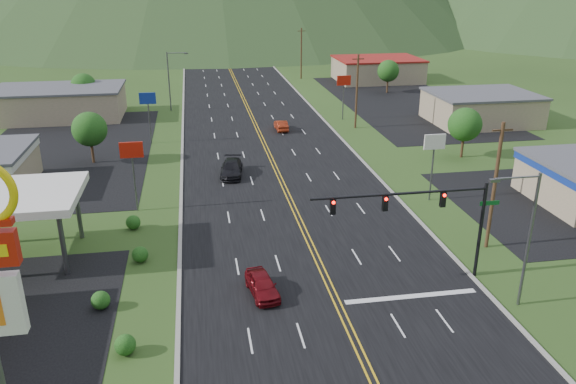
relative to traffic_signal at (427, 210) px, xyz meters
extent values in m
cylinder|color=black|center=(4.02, 0.00, -1.83)|extent=(0.24, 0.24, 7.00)
cylinder|color=black|center=(-1.98, 0.00, 1.27)|extent=(12.00, 0.18, 0.18)
cube|color=#0C591E|center=(4.42, 0.00, 0.17)|extent=(1.40, 0.06, 0.30)
cube|color=black|center=(1.02, 0.00, 0.67)|extent=(0.35, 0.28, 1.05)
sphere|color=#FF0C05|center=(1.02, -0.18, 1.02)|extent=(0.22, 0.22, 0.22)
cube|color=black|center=(-2.98, 0.00, 0.67)|extent=(0.35, 0.28, 1.05)
sphere|color=#FF0C05|center=(-2.98, -0.18, 1.02)|extent=(0.22, 0.22, 0.22)
cube|color=black|center=(-6.48, 0.00, 0.67)|extent=(0.35, 0.28, 1.05)
sphere|color=#FF0C05|center=(-6.48, -0.18, 1.02)|extent=(0.22, 0.22, 0.22)
cylinder|color=#59595E|center=(5.02, -4.00, -0.83)|extent=(0.20, 0.20, 9.00)
cylinder|color=#59595E|center=(3.58, -4.00, 3.47)|extent=(2.88, 0.12, 0.12)
cube|color=#59595E|center=(2.14, -4.00, 3.37)|extent=(0.60, 0.25, 0.18)
cylinder|color=#59595E|center=(-18.48, 56.00, -0.83)|extent=(0.20, 0.20, 9.00)
cylinder|color=#59595E|center=(-17.04, 56.00, 3.47)|extent=(2.88, 0.12, 0.12)
cube|color=#59595E|center=(-15.60, 56.00, 3.37)|extent=(0.60, 0.25, 0.18)
cube|color=white|center=(-28.48, 8.00, -0.33)|extent=(10.00, 8.00, 0.60)
cylinder|color=#59595E|center=(-24.48, 5.00, -2.83)|extent=(0.36, 0.36, 5.00)
cylinder|color=#59595E|center=(-24.48, 11.00, -2.83)|extent=(0.36, 0.36, 5.00)
cube|color=tan|center=(-34.48, 54.00, -3.23)|extent=(18.00, 11.00, 4.20)
cube|color=#4C4C51|center=(-34.48, 54.00, -0.98)|extent=(18.40, 11.40, 0.30)
cube|color=tan|center=(25.52, 41.00, -3.33)|extent=(14.00, 11.00, 4.00)
cube|color=#4C4C51|center=(25.52, 41.00, -1.18)|extent=(14.40, 11.40, 0.30)
cube|color=tan|center=(21.52, 76.00, -3.23)|extent=(16.00, 12.00, 4.20)
cube|color=maroon|center=(21.52, 76.00, -0.98)|extent=(16.40, 12.40, 0.30)
cylinder|color=#59595E|center=(-20.48, 16.00, -2.83)|extent=(0.16, 0.16, 5.00)
cube|color=red|center=(-20.48, 16.00, 0.37)|extent=(2.00, 0.18, 1.40)
cylinder|color=#59595E|center=(-20.48, 38.00, -2.83)|extent=(0.16, 0.16, 5.00)
cube|color=navy|center=(-20.48, 38.00, 0.37)|extent=(2.00, 0.18, 1.40)
cylinder|color=#59595E|center=(6.52, 14.00, -2.83)|extent=(0.16, 0.16, 5.00)
cube|color=white|center=(6.52, 14.00, 0.37)|extent=(2.00, 0.18, 1.40)
cylinder|color=#59595E|center=(6.52, 46.00, -2.83)|extent=(0.16, 0.16, 5.00)
cube|color=red|center=(6.52, 46.00, 0.37)|extent=(2.00, 0.18, 1.40)
cylinder|color=#382314|center=(-26.48, 31.00, -3.83)|extent=(0.30, 0.30, 3.00)
sphere|color=#143C11|center=(-26.48, 31.00, -1.43)|extent=(3.84, 3.84, 3.84)
cylinder|color=#382314|center=(-31.48, 58.00, -3.83)|extent=(0.30, 0.30, 3.00)
sphere|color=#143C11|center=(-31.48, 58.00, -1.43)|extent=(3.84, 3.84, 3.84)
cylinder|color=#382314|center=(15.52, 26.00, -3.83)|extent=(0.30, 0.30, 3.00)
sphere|color=#143C11|center=(15.52, 26.00, -1.43)|extent=(3.84, 3.84, 3.84)
cylinder|color=#382314|center=(19.52, 64.00, -3.83)|extent=(0.30, 0.30, 3.00)
sphere|color=#143C11|center=(19.52, 64.00, -1.43)|extent=(3.84, 3.84, 3.84)
cylinder|color=#382314|center=(7.02, 4.00, -0.33)|extent=(0.28, 0.28, 10.00)
cube|color=#382314|center=(7.02, 4.00, 4.07)|extent=(1.60, 0.12, 0.12)
cylinder|color=#382314|center=(7.02, 41.00, -0.33)|extent=(0.28, 0.28, 10.00)
cube|color=#382314|center=(7.02, 41.00, 4.07)|extent=(1.60, 0.12, 0.12)
cylinder|color=#382314|center=(7.02, 81.00, -0.33)|extent=(0.28, 0.28, 10.00)
cube|color=#382314|center=(7.02, 81.00, 4.07)|extent=(1.60, 0.12, 0.12)
cylinder|color=#382314|center=(7.02, 121.00, -0.33)|extent=(0.28, 0.28, 10.00)
cube|color=#382314|center=(7.02, 121.00, 4.07)|extent=(1.60, 0.12, 0.12)
imported|color=#620A10|center=(-11.15, -0.05, -4.63)|extent=(2.27, 4.32, 1.40)
imported|color=black|center=(-11.38, 23.95, -4.55)|extent=(2.88, 5.59, 1.55)
imported|color=maroon|center=(-3.36, 41.35, -4.65)|extent=(1.49, 4.15, 1.36)
camera|label=1|loc=(-14.86, -32.23, 14.58)|focal=35.00mm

